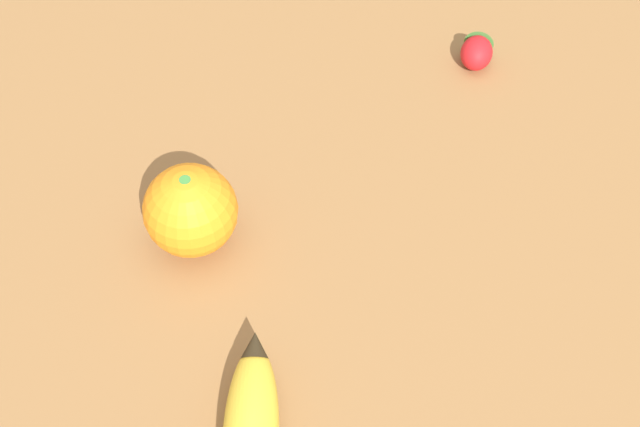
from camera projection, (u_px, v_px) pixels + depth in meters
The scene contains 3 objects.
ground_plane at pixel (367, 306), 0.80m from camera, with size 3.00×3.00×0.00m, color olive.
orange at pixel (191, 210), 0.81m from camera, with size 0.09×0.09×0.09m.
strawberry at pixel (477, 51), 0.98m from camera, with size 0.06×0.06×0.03m.
Camera 1 is at (-0.38, 0.19, 0.68)m, focal length 50.00 mm.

